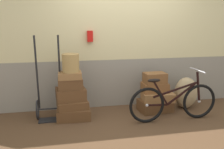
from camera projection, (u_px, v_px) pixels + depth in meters
The scene contains 15 objects.
ground at pixel (135, 121), 4.25m from camera, with size 10.21×5.20×0.06m, color #513823.
station_building at pixel (124, 39), 4.77m from camera, with size 8.21×0.74×2.63m.
suitcase_0 at pixel (74, 113), 4.28m from camera, with size 0.57×0.46×0.19m, color brown.
suitcase_1 at pixel (72, 104), 4.25m from camera, with size 0.51×0.42×0.13m, color brown.
suitcase_2 at pixel (71, 94), 4.26m from camera, with size 0.49×0.39×0.20m, color brown.
suitcase_3 at pixel (70, 83), 4.21m from camera, with size 0.41×0.34×0.18m, color brown.
suitcase_4 at pixel (70, 75), 4.16m from camera, with size 0.38×0.30×0.11m, color olive.
suitcase_5 at pixel (155, 105), 4.62m from camera, with size 0.59×0.40×0.22m, color brown.
suitcase_6 at pixel (158, 96), 4.55m from camera, with size 0.57×0.39×0.15m, color olive.
suitcase_7 at pixel (155, 87), 4.55m from camera, with size 0.46×0.31×0.17m, color brown.
suitcase_8 at pixel (155, 78), 4.50m from camera, with size 0.39×0.27×0.19m, color brown.
wicker_basket at pixel (71, 63), 4.12m from camera, with size 0.28×0.28×0.31m, color #A8844C.
luggage_trolley at pixel (50, 101), 4.23m from camera, with size 0.46×0.39×1.44m.
burlap_sack at pixel (186, 93), 4.75m from camera, with size 0.44×0.37×0.61m, color tan.
bicycle at pixel (173, 102), 4.14m from camera, with size 1.56×0.46×0.87m.
Camera 1 is at (-1.18, -3.82, 1.67)m, focal length 39.46 mm.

